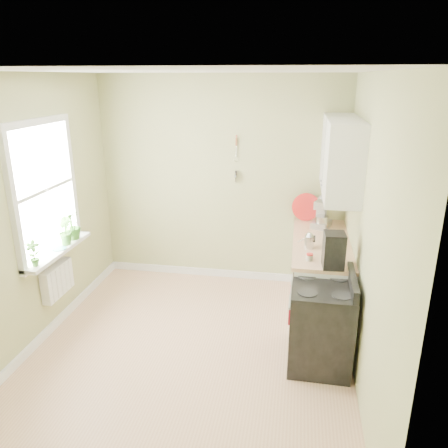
% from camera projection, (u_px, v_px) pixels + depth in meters
% --- Properties ---
extents(floor, '(3.20, 3.60, 0.02)m').
position_uv_depth(floor, '(190.00, 352.00, 4.45)').
color(floor, tan).
rests_on(floor, ground).
extents(ceiling, '(3.20, 3.60, 0.02)m').
position_uv_depth(ceiling, '(182.00, 70.00, 3.58)').
color(ceiling, white).
rests_on(ceiling, wall_back).
extents(wall_back, '(3.20, 0.02, 2.70)m').
position_uv_depth(wall_back, '(221.00, 182.00, 5.71)').
color(wall_back, tan).
rests_on(wall_back, floor).
extents(wall_left, '(0.02, 3.60, 2.70)m').
position_uv_depth(wall_left, '(27.00, 217.00, 4.27)').
color(wall_left, tan).
rests_on(wall_left, floor).
extents(wall_right, '(0.02, 3.60, 2.70)m').
position_uv_depth(wall_right, '(368.00, 236.00, 3.76)').
color(wall_right, tan).
rests_on(wall_right, floor).
extents(base_cabinets, '(0.60, 1.60, 0.87)m').
position_uv_depth(base_cabinets, '(320.00, 279.00, 5.03)').
color(base_cabinets, white).
rests_on(base_cabinets, floor).
extents(countertop, '(0.64, 1.60, 0.04)m').
position_uv_depth(countertop, '(322.00, 243.00, 4.89)').
color(countertop, '#EABB8F').
rests_on(countertop, base_cabinets).
extents(upper_cabinets, '(0.35, 1.40, 0.80)m').
position_uv_depth(upper_cabinets, '(341.00, 156.00, 4.65)').
color(upper_cabinets, white).
rests_on(upper_cabinets, wall_right).
extents(window, '(0.06, 1.14, 1.44)m').
position_uv_depth(window, '(44.00, 190.00, 4.48)').
color(window, white).
rests_on(window, wall_left).
extents(window_sill, '(0.18, 1.14, 0.04)m').
position_uv_depth(window_sill, '(59.00, 251.00, 4.69)').
color(window_sill, white).
rests_on(window_sill, wall_left).
extents(radiator, '(0.12, 0.50, 0.35)m').
position_uv_depth(radiator, '(57.00, 280.00, 4.75)').
color(radiator, white).
rests_on(radiator, wall_left).
extents(wall_utensils, '(0.02, 0.14, 0.58)m').
position_uv_depth(wall_utensils, '(236.00, 166.00, 5.58)').
color(wall_utensils, '#EABB8F').
rests_on(wall_utensils, wall_back).
extents(stove, '(0.60, 0.68, 0.94)m').
position_uv_depth(stove, '(321.00, 324.00, 4.16)').
color(stove, black).
rests_on(stove, floor).
extents(stand_mixer, '(0.27, 0.34, 0.37)m').
position_uv_depth(stand_mixer, '(322.00, 214.00, 5.30)').
color(stand_mixer, '#B2B2B7').
rests_on(stand_mixer, countertop).
extents(kettle, '(0.17, 0.10, 0.17)m').
position_uv_depth(kettle, '(309.00, 241.00, 4.65)').
color(kettle, silver).
rests_on(kettle, countertop).
extents(coffee_maker, '(0.21, 0.23, 0.34)m').
position_uv_depth(coffee_maker, '(333.00, 251.00, 4.17)').
color(coffee_maker, black).
rests_on(coffee_maker, countertop).
extents(red_tray, '(0.36, 0.10, 0.35)m').
position_uv_depth(red_tray, '(306.00, 207.00, 5.53)').
color(red_tray, red).
rests_on(red_tray, countertop).
extents(jar, '(0.07, 0.07, 0.07)m').
position_uv_depth(jar, '(310.00, 257.00, 4.35)').
color(jar, '#A7A388').
rests_on(jar, countertop).
extents(plant_a, '(0.17, 0.14, 0.27)m').
position_uv_depth(plant_a, '(33.00, 253.00, 4.22)').
color(plant_a, '#326620').
rests_on(plant_a, window_sill).
extents(plant_b, '(0.22, 0.22, 0.31)m').
position_uv_depth(plant_b, '(65.00, 231.00, 4.77)').
color(plant_b, '#326620').
rests_on(plant_b, window_sill).
extents(plant_c, '(0.22, 0.22, 0.32)m').
position_uv_depth(plant_c, '(72.00, 226.00, 4.92)').
color(plant_c, '#326620').
rests_on(plant_c, window_sill).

